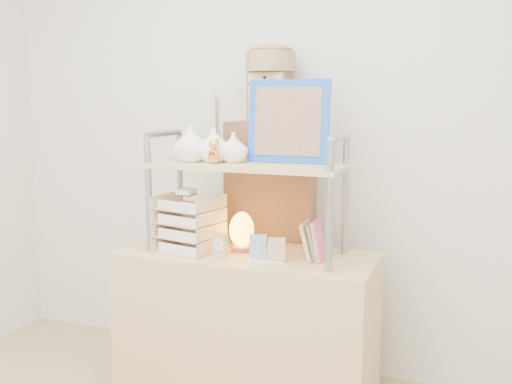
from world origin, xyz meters
TOP-DOWN VIEW (x-y plane):
  - room_shell at (0.00, 0.39)m, footprint 3.42×3.41m
  - desk at (0.00, 1.20)m, footprint 1.20×0.50m
  - cabinet at (-0.01, 1.57)m, footprint 0.48×0.29m
  - hutch at (-0.06, 1.21)m, footprint 0.90×0.34m
  - letter_tray at (-0.28, 1.13)m, footprint 0.29×0.28m
  - salt_lamp at (-0.04, 1.23)m, footprint 0.12×0.12m
  - desk_clock at (-0.09, 1.10)m, footprint 0.08×0.06m
  - postcard_stand at (0.14, 1.10)m, footprint 0.17×0.09m
  - drawer_chest at (-0.01, 1.55)m, footprint 0.20×0.16m
  - woven_basket at (-0.01, 1.55)m, footprint 0.25×0.25m

SIDE VIEW (x-z plane):
  - desk at x=0.00m, z-range 0.00..0.75m
  - cabinet at x=-0.01m, z-range 0.00..1.35m
  - postcard_stand at x=0.14m, z-range 0.73..0.84m
  - desk_clock at x=-0.09m, z-range 0.75..0.86m
  - salt_lamp at x=-0.04m, z-range 0.75..0.94m
  - letter_tray at x=-0.28m, z-range 0.72..1.02m
  - hutch at x=-0.06m, z-range 0.80..1.61m
  - drawer_chest at x=-0.01m, z-range 1.35..1.60m
  - woven_basket at x=-0.01m, z-range 1.60..1.70m
  - room_shell at x=0.00m, z-range 0.39..3.00m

